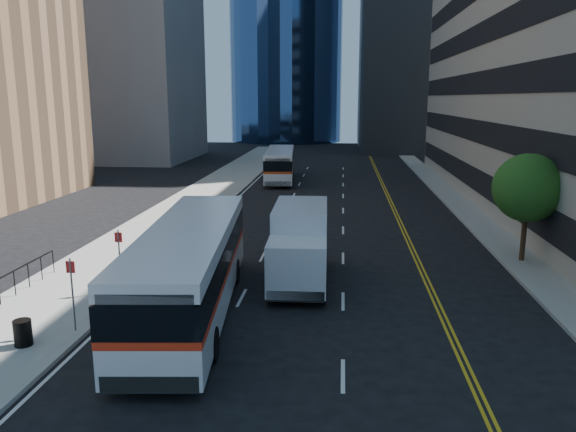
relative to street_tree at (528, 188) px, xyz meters
The scene contains 9 objects.
ground 12.58m from the street_tree, 138.37° to the right, with size 160.00×160.00×0.00m, color black.
sidewalk_west 26.11m from the street_tree, 138.92° to the left, with size 5.00×90.00×0.15m, color gray.
sidewalk_east 17.37m from the street_tree, 90.00° to the left, with size 2.00×90.00×0.15m, color gray.
midrise_west 59.14m from the street_tree, 130.06° to the left, with size 18.00×18.00×35.00m, color gray.
street_tree is the anchor object (origin of this frame).
bus_front 16.14m from the street_tree, 151.01° to the right, with size 3.95×12.93×3.28m.
bus_rear 30.02m from the street_tree, 119.01° to the left, with size 3.34×11.57×2.94m.
box_truck 11.18m from the street_tree, 160.50° to the right, with size 2.46×6.70×3.18m.
trash_can 21.85m from the street_tree, 148.66° to the right, with size 0.55×0.55×0.83m, color black.
Camera 1 is at (0.35, -18.77, 7.75)m, focal length 35.00 mm.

